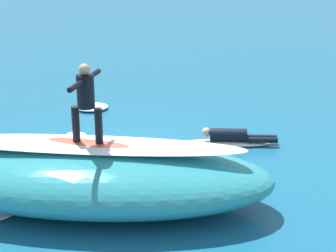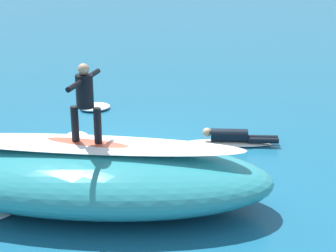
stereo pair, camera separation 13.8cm
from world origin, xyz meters
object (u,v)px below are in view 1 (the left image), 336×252
Objects in this scene: surfboard_riding at (88,144)px; surfer_paddling at (234,136)px; surfer_riding at (86,97)px; surfboard_paddling at (228,143)px.

surfboard_riding reaches higher than surfer_paddling.
surfer_riding reaches higher than surfboard_paddling.
surfboard_paddling is 0.23m from surfer_paddling.
surfboard_paddling is at bearing -119.62° from surfer_riding.
surfer_paddling is at bearing -121.00° from surfer_riding.
surfboard_riding is at bearing 49.49° from surfboard_paddling.
surfboard_riding is at bearing -103.88° from surfer_riding.
surfboard_riding is 1.11× the size of surfboard_paddling.
surfer_paddling is (-0.13, -0.04, 0.19)m from surfboard_paddling.
surfboard_paddling is at bearing -119.62° from surfboard_riding.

